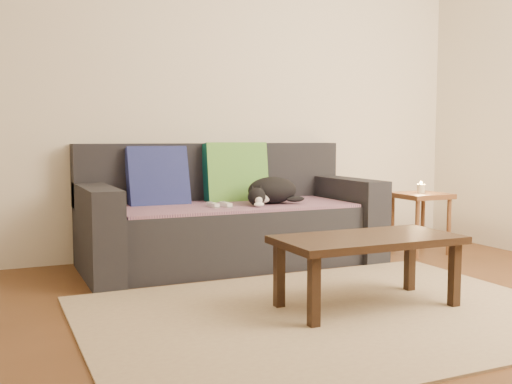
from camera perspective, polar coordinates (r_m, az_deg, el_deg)
ground at (r=3.05m, az=8.59°, el=-12.29°), size 4.50×4.50×0.00m
back_wall at (r=4.73m, az=-4.59°, el=9.87°), size 4.50×0.04×2.60m
sofa at (r=4.36m, az=-2.61°, el=-2.78°), size 2.10×0.94×0.87m
throw_blanket at (r=4.26m, az=-2.16°, el=-1.32°), size 1.66×0.74×0.02m
cushion_navy at (r=4.33m, az=-9.34°, el=1.39°), size 0.43×0.22×0.45m
cushion_green at (r=4.53m, az=-1.94°, el=1.61°), size 0.48×0.18×0.50m
cat at (r=4.29m, az=1.45°, el=0.10°), size 0.44×0.33×0.19m
wii_remote_a at (r=4.10m, az=-4.13°, el=-1.23°), size 0.04×0.15×0.03m
wii_remote_b at (r=4.11m, az=-2.89°, el=-1.21°), size 0.04×0.15×0.03m
side_table at (r=4.89m, az=15.40°, el=-1.08°), size 0.38×0.38×0.48m
candle at (r=4.87m, az=15.44°, el=0.34°), size 0.06×0.06×0.09m
rug at (r=3.17m, az=7.10°, el=-11.48°), size 2.50×1.80×0.01m
coffee_table at (r=3.25m, az=10.58°, el=-5.01°), size 0.98×0.49×0.39m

